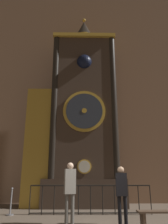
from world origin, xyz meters
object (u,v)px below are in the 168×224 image
clock_tower (77,118)px  visitor_far (122,189)px  stanchion_post (11,206)px  visitor_bench (162,215)px  visitor_near (70,186)px

clock_tower → visitor_far: size_ratio=6.32×
clock_tower → stanchion_post: 5.24m
visitor_far → visitor_bench: 1.32m
visitor_near → visitor_bench: bearing=-22.9°
visitor_far → stanchion_post: (-3.90, 1.76, -0.70)m
clock_tower → visitor_near: bearing=-92.3°
visitor_far → visitor_near: bearing=-177.6°
clock_tower → visitor_far: clock_tower is taller
visitor_near → clock_tower: bearing=74.0°
clock_tower → visitor_near: clock_tower is taller
visitor_far → visitor_bench: visitor_far is taller
clock_tower → visitor_far: 5.41m
clock_tower → visitor_far: bearing=-70.0°
visitor_near → visitor_bench: 2.81m
stanchion_post → visitor_near: bearing=-36.7°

